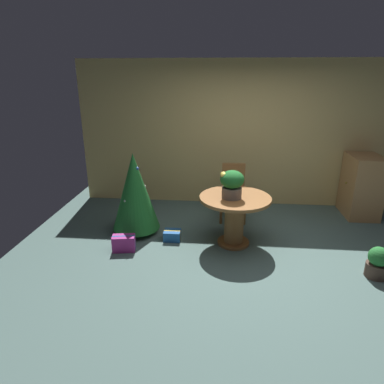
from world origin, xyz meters
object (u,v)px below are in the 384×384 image
gift_box_blue (172,235)px  holiday_tree (135,192)px  round_dining_table (235,213)px  wooden_chair_far (233,188)px  wooden_cabinet (362,186)px  flower_vase (232,183)px  potted_plant (378,263)px  gift_box_purple (124,243)px

gift_box_blue → holiday_tree: bearing=160.0°
round_dining_table → holiday_tree: (-1.49, 0.24, 0.19)m
wooden_chair_far → holiday_tree: bearing=-155.0°
gift_box_blue → wooden_cabinet: (3.10, 1.24, 0.45)m
flower_vase → wooden_chair_far: size_ratio=0.42×
round_dining_table → wooden_chair_far: (0.00, 0.94, 0.05)m
wooden_cabinet → potted_plant: size_ratio=2.68×
wooden_cabinet → flower_vase: bearing=-149.7°
gift_box_blue → wooden_cabinet: wooden_cabinet is taller
holiday_tree → wooden_cabinet: (3.69, 1.03, -0.14)m
flower_vase → wooden_cabinet: 2.65m
flower_vase → holiday_tree: (-1.44, 0.29, -0.27)m
round_dining_table → holiday_tree: 1.53m
round_dining_table → potted_plant: (1.71, -0.69, -0.29)m
gift_box_blue → potted_plant: potted_plant is taller
holiday_tree → gift_box_purple: holiday_tree is taller
holiday_tree → potted_plant: 3.37m
flower_vase → potted_plant: bearing=-20.1°
flower_vase → gift_box_purple: bearing=-168.3°
gift_box_purple → wooden_cabinet: wooden_cabinet is taller
round_dining_table → flower_vase: bearing=-142.0°
wooden_cabinet → potted_plant: bearing=-103.9°
wooden_chair_far → potted_plant: size_ratio=2.36×
holiday_tree → gift_box_blue: 0.87m
gift_box_blue → wooden_cabinet: bearing=21.9°
wooden_chair_far → wooden_cabinet: wooden_cabinet is taller
gift_box_purple → gift_box_blue: size_ratio=1.35×
gift_box_purple → flower_vase: bearing=11.7°
round_dining_table → wooden_chair_far: 0.94m
flower_vase → potted_plant: (1.77, -0.65, -0.75)m
round_dining_table → wooden_cabinet: bearing=30.1°
holiday_tree → round_dining_table: bearing=-9.3°
flower_vase → gift_box_blue: flower_vase is taller
wooden_chair_far → gift_box_blue: 1.36m
flower_vase → gift_box_blue: bearing=175.0°
round_dining_table → flower_vase: (-0.06, -0.05, 0.46)m
holiday_tree → gift_box_purple: 0.82m
round_dining_table → gift_box_blue: bearing=178.2°
flower_vase → holiday_tree: bearing=168.6°
gift_box_purple → potted_plant: (3.24, -0.34, 0.08)m
flower_vase → round_dining_table: bearing=38.0°
gift_box_blue → wooden_chair_far: bearing=45.3°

